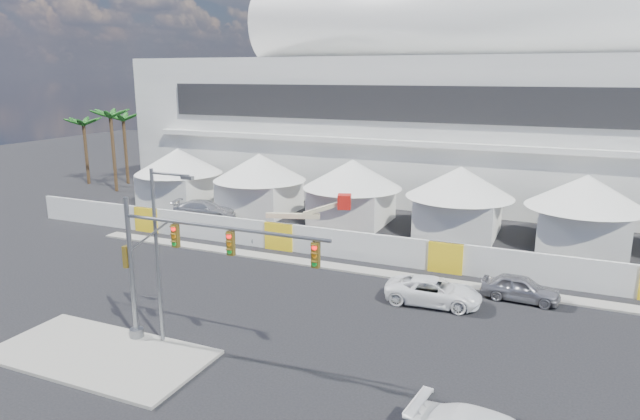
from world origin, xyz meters
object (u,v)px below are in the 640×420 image
at_px(lot_car_c, 205,210).
at_px(streetlight_median, 160,245).
at_px(pickup_curb, 433,291).
at_px(sedan_silver, 520,288).
at_px(traffic_mast, 171,266).
at_px(boom_lift, 285,231).

distance_m(lot_car_c, streetlight_median, 24.34).
relative_size(pickup_curb, streetlight_median, 0.64).
relative_size(sedan_silver, traffic_mast, 0.41).
height_order(sedan_silver, streetlight_median, streetlight_median).
xyz_separation_m(lot_car_c, traffic_mast, (12.94, -20.84, 3.24)).
relative_size(traffic_mast, boom_lift, 1.34).
bearing_deg(sedan_silver, pickup_curb, 122.17).
relative_size(pickup_curb, lot_car_c, 0.95).
distance_m(traffic_mast, streetlight_median, 1.11).
bearing_deg(traffic_mast, boom_lift, 100.12).
distance_m(pickup_curb, streetlight_median, 14.97).
bearing_deg(lot_car_c, traffic_mast, -160.76).
relative_size(traffic_mast, streetlight_median, 1.27).
distance_m(pickup_curb, traffic_mast, 14.41).
distance_m(sedan_silver, streetlight_median, 19.72).
bearing_deg(lot_car_c, pickup_curb, -127.95).
xyz_separation_m(pickup_curb, boom_lift, (-12.75, 6.83, 0.30)).
distance_m(sedan_silver, lot_car_c, 28.29).
xyz_separation_m(pickup_curb, streetlight_median, (-10.44, -9.89, 4.15)).
xyz_separation_m(sedan_silver, streetlight_median, (-14.81, -12.35, 4.15)).
distance_m(traffic_mast, boom_lift, 17.46).
height_order(pickup_curb, boom_lift, boom_lift).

